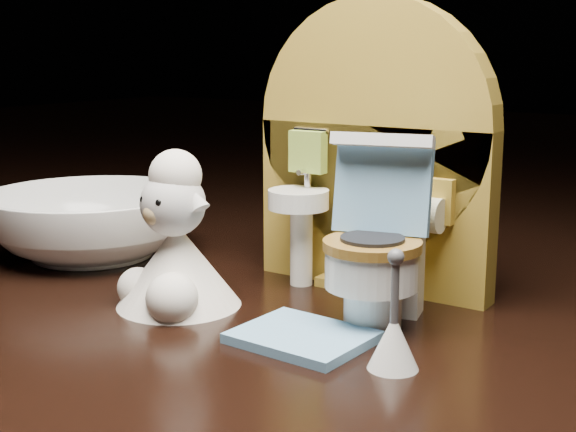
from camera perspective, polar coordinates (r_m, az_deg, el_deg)
name	(u,v)px	position (r m, az deg, el deg)	size (l,w,h in m)	color
backdrop_panel	(372,163)	(0.42, 5.98, 3.75)	(0.13, 0.05, 0.15)	olive
toy_toilet	(378,254)	(0.37, 6.44, -2.74)	(0.05, 0.06, 0.09)	white
bath_mat	(303,337)	(0.35, 1.06, -8.60)	(0.06, 0.05, 0.00)	#6EA4CE
toilet_brush	(394,338)	(0.32, 7.51, -8.58)	(0.02, 0.02, 0.05)	white
plush_lamb	(175,252)	(0.39, -8.03, -2.55)	(0.06, 0.06, 0.08)	white
ceramic_bowl	(92,224)	(0.50, -13.79, -0.55)	(0.13, 0.13, 0.04)	white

